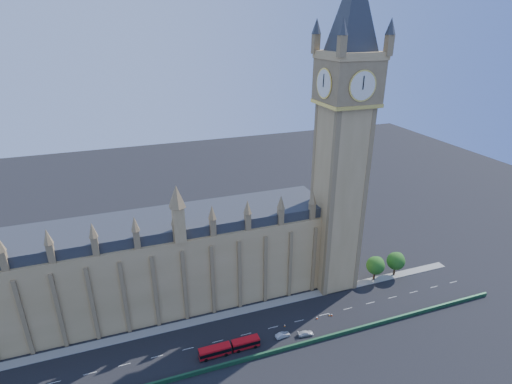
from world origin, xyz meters
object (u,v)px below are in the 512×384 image
object	(u,v)px
red_bus	(230,347)
car_grey	(229,348)
car_silver	(283,335)
car_white	(306,333)

from	to	relation	value
red_bus	car_grey	size ratio (longest dim) A/B	3.89
car_grey	car_silver	size ratio (longest dim) A/B	1.01
car_white	car_grey	bearing A→B (deg)	90.99
red_bus	car_grey	distance (m)	1.05
car_white	car_silver	bearing A→B (deg)	82.93
car_white	red_bus	bearing A→B (deg)	93.02
car_grey	car_white	xyz separation A→B (m)	(21.21, -1.88, -0.07)
red_bus	car_silver	distance (m)	15.06
car_silver	car_white	xyz separation A→B (m)	(6.18, -1.44, -0.04)
car_grey	red_bus	bearing A→B (deg)	-175.14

